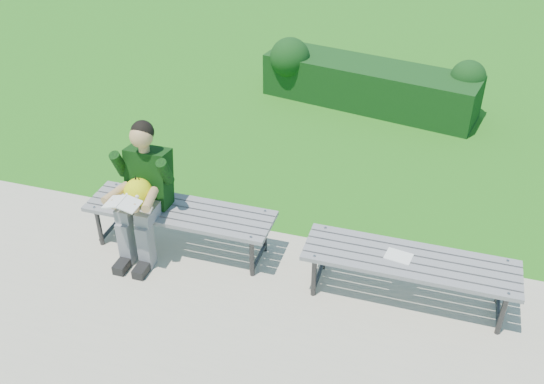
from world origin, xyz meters
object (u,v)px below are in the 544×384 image
hedge (366,81)px  bench_left (180,214)px  seated_boy (143,188)px  paper_sheet (399,256)px  bench_right (410,264)px

hedge → bench_left: (-1.13, -3.79, 0.07)m
hedge → bench_left: 3.95m
seated_boy → paper_sheet: bearing=0.2°
bench_left → seated_boy: (-0.30, -0.10, 0.30)m
bench_right → paper_sheet: bearing=-180.0°
seated_boy → bench_left: bearing=18.1°
bench_left → bench_right: 2.16m
bench_left → paper_sheet: size_ratio=7.41×
bench_right → paper_sheet: 0.12m
hedge → paper_sheet: hedge is taller
seated_boy → paper_sheet: seated_boy is taller
bench_left → paper_sheet: 2.06m
hedge → bench_right: 4.01m
bench_left → seated_boy: seated_boy is taller
hedge → seated_boy: bearing=-110.2°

